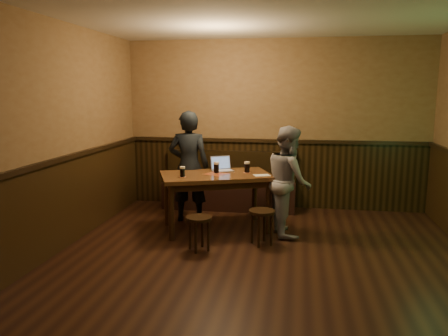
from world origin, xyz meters
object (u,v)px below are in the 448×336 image
laptop (222,167)px  pint_left (183,172)px  bench (229,190)px  person_suit (189,167)px  stool_left (199,224)px  stool_right (262,217)px  pub_table (216,181)px  pint_right (247,167)px  person_grey (289,181)px  pint_mid (216,168)px

laptop → pint_left: bearing=-157.3°
laptop → bench: bearing=63.8°
person_suit → stool_left: bearing=104.9°
stool_right → person_suit: bearing=143.2°
pub_table → person_suit: (-0.48, 0.36, 0.14)m
bench → pint_right: size_ratio=13.79×
laptop → person_suit: person_suit is taller
stool_right → person_suit: person_suit is taller
person_grey → person_suit: bearing=61.6°
pint_mid → pint_right: bearing=15.5°
pint_left → pint_right: pint_right is taller
stool_right → person_suit: (-1.17, 0.88, 0.47)m
pint_left → pint_mid: 0.53m
pint_left → laptop: 0.71m
laptop → pint_mid: bearing=-131.6°
stool_right → pint_left: pint_left is taller
stool_right → pint_left: size_ratio=3.12×
pint_mid → person_suit: 0.56m
stool_right → pint_left: (-1.10, 0.22, 0.51)m
bench → laptop: size_ratio=5.84×
stool_right → pint_right: (-0.28, 0.69, 0.52)m
pint_mid → person_suit: bearing=147.7°
pint_left → stool_left: bearing=-58.1°
person_suit → person_grey: person_suit is taller
stool_left → pint_mid: (0.05, 0.92, 0.54)m
stool_left → laptop: laptop is taller
pint_right → laptop: bearing=168.4°
person_suit → pint_left: bearing=92.4°
bench → pint_mid: 1.27m
bench → person_grey: (1.01, -1.20, 0.44)m
pint_left → pint_mid: pint_mid is taller
stool_right → laptop: 1.13m
pub_table → person_grey: bearing=-22.7°
pint_mid → pint_right: (0.42, 0.12, -0.00)m
bench → pint_left: pint_left is taller
stool_left → stool_right: size_ratio=0.94×
bench → pint_mid: size_ratio=13.63×
pint_left → laptop: bearing=51.3°
stool_left → person_grey: 1.42m
bench → pint_right: 1.23m
pub_table → person_suit: size_ratio=1.03×
stool_right → pint_left: 1.23m
pub_table → laptop: size_ratio=4.56×
pint_right → pint_mid: bearing=-164.5°
pint_right → person_grey: 0.64m
pint_right → person_suit: (-0.90, 0.18, -0.05)m
laptop → stool_left: bearing=-123.3°
pub_table → person_grey: (1.01, -0.02, 0.05)m
pint_mid → person_suit: person_suit is taller
stool_left → pint_right: (0.47, 1.03, 0.54)m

